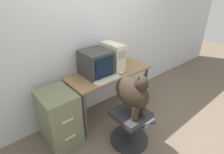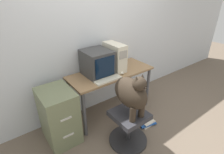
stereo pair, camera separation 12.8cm
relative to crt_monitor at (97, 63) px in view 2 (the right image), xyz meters
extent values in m
plane|color=#6B5B4C|center=(0.22, -0.34, -0.96)|extent=(12.00, 12.00, 0.00)
cube|color=silver|center=(0.22, 0.29, 0.34)|extent=(8.00, 0.05, 2.60)
cube|color=olive|center=(0.22, -0.05, -0.20)|extent=(1.37, 0.57, 0.03)
cylinder|color=#4C4C51|center=(-0.42, -0.29, -0.59)|extent=(0.05, 0.05, 0.74)
cylinder|color=#4C4C51|center=(0.86, -0.29, -0.59)|extent=(0.05, 0.05, 0.74)
cylinder|color=#4C4C51|center=(-0.42, 0.18, -0.59)|extent=(0.05, 0.05, 0.74)
cylinder|color=#4C4C51|center=(0.86, 0.18, -0.59)|extent=(0.05, 0.05, 0.74)
cube|color=#383838|center=(0.00, 0.00, 0.00)|extent=(0.39, 0.42, 0.38)
cube|color=black|center=(0.00, -0.21, 0.00)|extent=(0.32, 0.01, 0.30)
cube|color=beige|center=(0.32, -0.02, 0.03)|extent=(0.19, 0.41, 0.43)
cube|color=#9E998E|center=(0.32, -0.23, 0.12)|extent=(0.14, 0.01, 0.12)
cube|color=beige|center=(0.01, -0.25, -0.18)|extent=(0.42, 0.15, 0.02)
cube|color=beige|center=(0.01, -0.25, -0.16)|extent=(0.38, 0.12, 0.00)
ellipsoid|color=beige|center=(0.30, -0.23, -0.17)|extent=(0.06, 0.04, 0.04)
cylinder|color=#262628|center=(0.01, -0.75, -0.94)|extent=(0.54, 0.54, 0.04)
cylinder|color=#262628|center=(0.01, -0.75, -0.72)|extent=(0.05, 0.05, 0.39)
cube|color=#2D2D33|center=(0.01, -0.75, -0.49)|extent=(0.43, 0.43, 0.07)
ellipsoid|color=#33281E|center=(0.01, -0.74, -0.16)|extent=(0.27, 0.51, 0.38)
cylinder|color=#33281E|center=(-0.07, -0.88, -0.36)|extent=(0.08, 0.08, 0.21)
cylinder|color=#33281E|center=(0.08, -0.88, -0.36)|extent=(0.08, 0.08, 0.21)
sphere|color=#33281E|center=(0.01, -0.88, 0.04)|extent=(0.16, 0.16, 0.16)
cone|color=black|center=(0.01, -0.96, 0.02)|extent=(0.07, 0.08, 0.07)
cone|color=#33281E|center=(-0.04, -0.87, 0.11)|extent=(0.06, 0.06, 0.07)
cone|color=#33281E|center=(0.05, -0.87, 0.11)|extent=(0.06, 0.06, 0.07)
torus|color=blue|center=(0.01, -0.86, -0.03)|extent=(0.12, 0.12, 0.02)
cube|color=#6B7251|center=(-0.72, -0.12, -0.57)|extent=(0.42, 0.55, 0.78)
cube|color=beige|center=(-0.72, -0.40, -0.43)|extent=(0.15, 0.01, 0.02)
cube|color=beige|center=(-0.72, -0.40, -0.70)|extent=(0.15, 0.01, 0.02)
cube|color=silver|center=(0.47, -0.68, -0.95)|extent=(0.22, 0.15, 0.02)
cube|color=#1E4C9E|center=(0.47, -0.66, -0.93)|extent=(0.31, 0.26, 0.02)
cube|color=silver|center=(0.49, -0.65, -0.91)|extent=(0.21, 0.20, 0.02)
camera|label=1|loc=(-1.36, -1.99, 0.99)|focal=28.00mm
camera|label=2|loc=(-1.26, -2.07, 0.99)|focal=28.00mm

